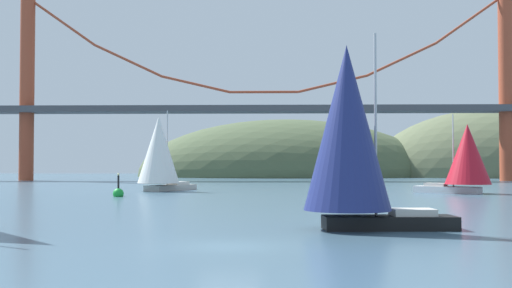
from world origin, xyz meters
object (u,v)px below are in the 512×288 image
Objects in this scene: sailboat_navy_sail at (350,133)px; sailboat_white_mainsail at (159,152)px; channel_buoy at (118,193)px; sailboat_crimson_sail at (466,156)px.

sailboat_white_mainsail is at bearing 112.52° from sailboat_navy_sail.
sailboat_white_mainsail is 13.10m from channel_buoy.
sailboat_crimson_sail is (35.43, -4.80, -0.60)m from sailboat_white_mainsail.
sailboat_white_mainsail is at bearing 172.28° from sailboat_crimson_sail.
sailboat_navy_sail is 3.82× the size of channel_buoy.
sailboat_navy_sail is 41.90m from sailboat_crimson_sail.
sailboat_crimson_sail is (17.69, 37.98, -0.79)m from sailboat_navy_sail.
channel_buoy is (-1.91, -12.19, -4.39)m from sailboat_white_mainsail.
sailboat_crimson_sail is at bearing 11.19° from channel_buoy.
sailboat_navy_sail is at bearing -67.48° from sailboat_white_mainsail.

